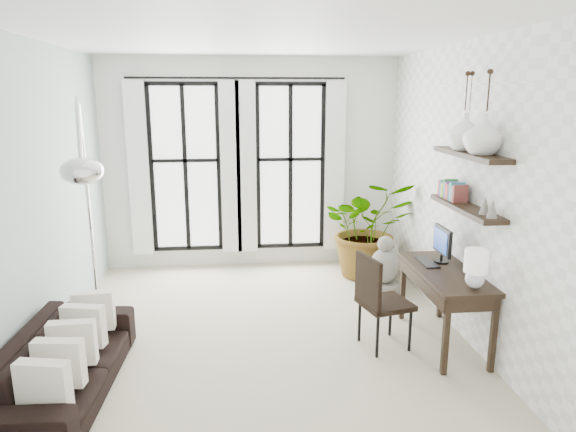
{
  "coord_description": "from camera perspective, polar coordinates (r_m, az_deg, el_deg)",
  "views": [
    {
      "loc": [
        -0.22,
        -5.37,
        2.62
      ],
      "look_at": [
        0.35,
        0.3,
        1.29
      ],
      "focal_mm": 32.0,
      "sensor_mm": 36.0,
      "label": 1
    }
  ],
  "objects": [
    {
      "name": "floor",
      "position": [
        5.98,
        -3.1,
        -12.83
      ],
      "size": [
        5.0,
        5.0,
        0.0
      ],
      "primitive_type": "plane",
      "color": "#BDB496",
      "rests_on": "ground"
    },
    {
      "name": "ceiling",
      "position": [
        5.41,
        -3.54,
        19.3
      ],
      "size": [
        5.0,
        5.0,
        0.0
      ],
      "primitive_type": "plane",
      "color": "white",
      "rests_on": "wall_back"
    },
    {
      "name": "wall_left",
      "position": [
        5.83,
        -25.98,
        1.76
      ],
      "size": [
        0.0,
        5.0,
        5.0
      ],
      "primitive_type": "plane",
      "rotation": [
        1.57,
        0.0,
        1.57
      ],
      "color": "#9FB2AB",
      "rests_on": "floor"
    },
    {
      "name": "wall_right",
      "position": [
        6.0,
        18.72,
        2.68
      ],
      "size": [
        0.0,
        5.0,
        5.0
      ],
      "primitive_type": "plane",
      "rotation": [
        1.57,
        0.0,
        -1.57
      ],
      "color": "white",
      "rests_on": "floor"
    },
    {
      "name": "wall_back",
      "position": [
        7.94,
        -4.09,
        5.75
      ],
      "size": [
        4.5,
        0.0,
        4.5
      ],
      "primitive_type": "plane",
      "rotation": [
        1.57,
        0.0,
        0.0
      ],
      "color": "white",
      "rests_on": "floor"
    },
    {
      "name": "windows",
      "position": [
        7.87,
        -5.53,
        5.37
      ],
      "size": [
        3.26,
        0.13,
        2.65
      ],
      "color": "white",
      "rests_on": "wall_back"
    },
    {
      "name": "wall_shelves",
      "position": [
        5.57,
        19.14,
        3.22
      ],
      "size": [
        0.25,
        1.3,
        0.6
      ],
      "color": "black",
      "rests_on": "wall_right"
    },
    {
      "name": "sofa",
      "position": [
        5.15,
        -23.73,
        -14.84
      ],
      "size": [
        0.88,
        2.07,
        0.6
      ],
      "primitive_type": "imported",
      "rotation": [
        0.0,
        0.0,
        1.53
      ],
      "color": "black",
      "rests_on": "floor"
    },
    {
      "name": "throw_pillows",
      "position": [
        5.03,
        -22.83,
        -12.87
      ],
      "size": [
        0.4,
        1.52,
        0.4
      ],
      "color": "silver",
      "rests_on": "sofa"
    },
    {
      "name": "plant",
      "position": [
        7.64,
        8.84,
        -1.3
      ],
      "size": [
        1.33,
        1.16,
        1.46
      ],
      "primitive_type": "imported",
      "rotation": [
        0.0,
        0.0,
        -0.01
      ],
      "color": "#2D7228",
      "rests_on": "floor"
    },
    {
      "name": "desk",
      "position": [
        5.67,
        17.22,
        -6.59
      ],
      "size": [
        0.59,
        1.4,
        1.22
      ],
      "color": "black",
      "rests_on": "floor"
    },
    {
      "name": "desk_chair",
      "position": [
        5.5,
        9.95,
        -8.75
      ],
      "size": [
        0.59,
        0.59,
        1.02
      ],
      "rotation": [
        0.0,
        0.0,
        0.25
      ],
      "color": "black",
      "rests_on": "floor"
    },
    {
      "name": "arc_lamp",
      "position": [
        5.35,
        -21.83,
        5.82
      ],
      "size": [
        0.77,
        1.87,
        2.62
      ],
      "color": "silver",
      "rests_on": "floor"
    },
    {
      "name": "buddha",
      "position": [
        7.14,
        10.66,
        -5.77
      ],
      "size": [
        0.44,
        0.44,
        0.79
      ],
      "color": "gray",
      "rests_on": "floor"
    },
    {
      "name": "vase_a",
      "position": [
        5.25,
        20.89,
        8.46
      ],
      "size": [
        0.37,
        0.37,
        0.38
      ],
      "primitive_type": "imported",
      "color": "white",
      "rests_on": "shelf_upper"
    },
    {
      "name": "vase_b",
      "position": [
        5.61,
        19.08,
        8.85
      ],
      "size": [
        0.37,
        0.37,
        0.38
      ],
      "primitive_type": "imported",
      "color": "white",
      "rests_on": "shelf_upper"
    }
  ]
}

